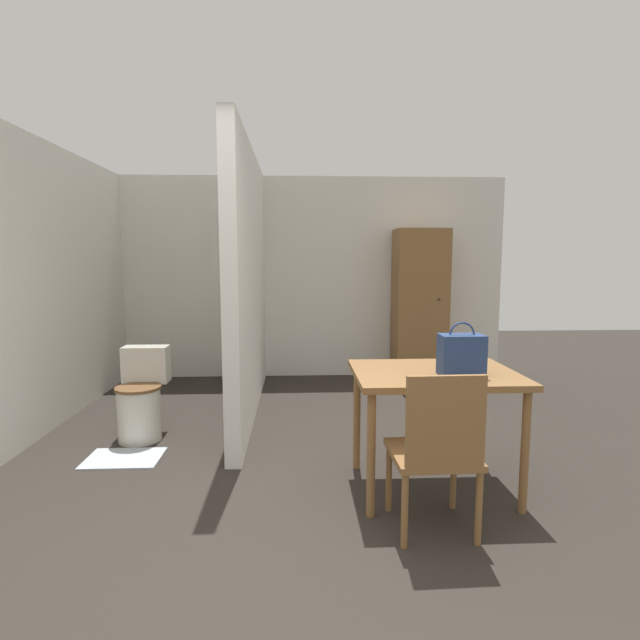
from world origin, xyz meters
TOP-DOWN VIEW (x-y plane):
  - ground_plane at (0.00, 0.00)m, footprint 16.00×16.00m
  - wall_back at (0.00, 4.23)m, footprint 5.25×0.12m
  - wall_left at (-2.19, 2.08)m, footprint 0.12×5.17m
  - partition_wall at (-0.45, 2.74)m, footprint 0.12×2.86m
  - dining_table at (0.88, 0.95)m, footprint 1.02×0.79m
  - wooden_chair at (0.75, 0.41)m, footprint 0.46×0.46m
  - toilet at (-1.29, 2.00)m, footprint 0.38×0.51m
  - handbag at (1.01, 0.84)m, footprint 0.27×0.16m
  - wooden_cabinet at (1.52, 3.91)m, footprint 0.62×0.49m
  - bath_mat at (-1.29, 1.53)m, footprint 0.55×0.39m

SIDE VIEW (x-z plane):
  - ground_plane at x=0.00m, z-range 0.00..0.00m
  - bath_mat at x=-1.29m, z-range 0.00..0.01m
  - toilet at x=-1.29m, z-range -0.04..0.70m
  - wooden_chair at x=0.75m, z-range 0.03..0.94m
  - dining_table at x=0.88m, z-range 0.30..1.08m
  - handbag at x=1.01m, z-range 0.74..1.07m
  - wooden_cabinet at x=1.52m, z-range 0.00..1.85m
  - wall_back at x=0.00m, z-range 0.00..2.50m
  - wall_left at x=-2.19m, z-range 0.00..2.50m
  - partition_wall at x=-0.45m, z-range 0.00..2.50m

